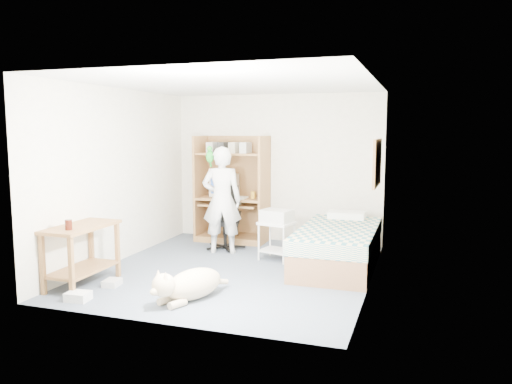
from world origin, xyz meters
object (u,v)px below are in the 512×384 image
person (222,200)px  dog (189,284)px  computer_hutch (233,193)px  printer_cart (277,235)px  side_desk (82,246)px  bed (338,247)px  office_chair (226,226)px

person → dog: bearing=87.4°
dog → computer_hutch: bearing=125.7°
dog → printer_cart: size_ratio=1.86×
computer_hutch → side_desk: computer_hutch is taller
dog → person: bearing=126.5°
bed → dog: 2.33m
computer_hutch → dog: (0.64, -3.01, -0.64)m
computer_hutch → bed: size_ratio=0.89×
bed → office_chair: size_ratio=2.03×
computer_hutch → side_desk: 3.08m
office_chair → side_desk: bearing=-127.0°
side_desk → printer_cart: bearing=44.7°
bed → office_chair: (-1.91, 0.55, 0.07)m
dog → printer_cart: bearing=101.2°
printer_cart → person: bearing=-175.2°
bed → person: person is taller
bed → printer_cart: bearing=174.3°
side_desk → printer_cart: 2.72m
side_desk → person: (1.01, 2.06, 0.33)m
bed → dog: (-1.36, -1.89, -0.10)m
computer_hutch → dog: 3.15m
bed → side_desk: size_ratio=2.02×
office_chair → person: person is taller
side_desk → person: bearing=64.0°
person → side_desk: bearing=48.7°
dog → side_desk: bearing=-159.2°
computer_hutch → dog: computer_hutch is taller
person → printer_cart: person is taller
person → dog: 2.28m
bed → person: 1.94m
computer_hutch → bed: computer_hutch is taller
bed → printer_cart: bed is taller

